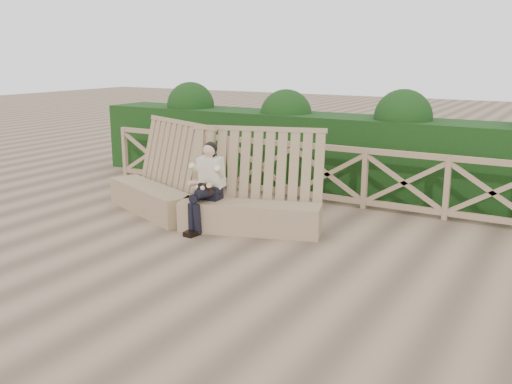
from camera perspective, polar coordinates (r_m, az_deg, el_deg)
The scene contains 5 objects.
ground at distance 7.78m, azimuth -3.36°, elevation -6.80°, with size 60.00×60.00×0.00m, color brown.
bench at distance 9.48m, azimuth -5.60°, elevation -0.52°, with size 4.31×1.54×1.61m.
woman at distance 8.95m, azimuth -4.91°, elevation 0.95°, with size 0.40×0.82×1.39m.
guardrail at distance 10.60m, azimuth 7.15°, elevation 1.79°, with size 10.10×0.09×1.10m.
hedge at distance 11.66m, azimuth 9.54°, elevation 3.78°, with size 12.00×1.20×1.50m, color black.
Camera 1 is at (4.08, -6.04, 2.73)m, focal length 40.00 mm.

